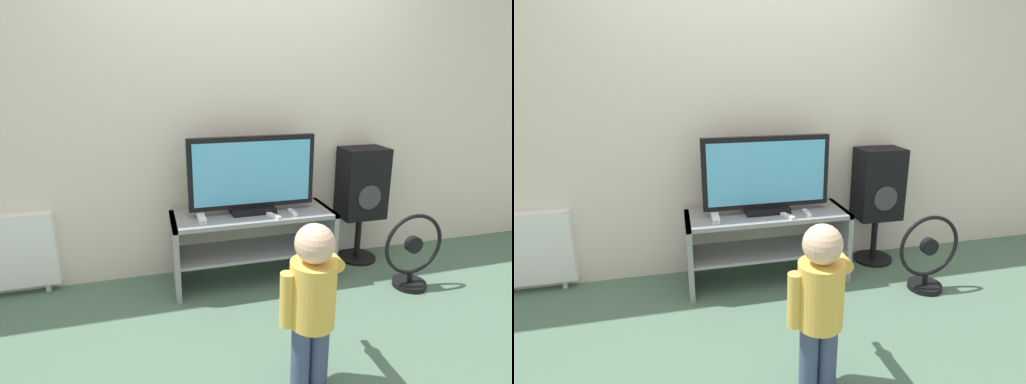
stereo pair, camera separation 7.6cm
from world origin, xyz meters
TOP-DOWN VIEW (x-y plane):
  - ground_plane at (0.00, 0.00)m, footprint 16.00×16.00m
  - wall_back at (0.00, 0.51)m, footprint 10.00×0.06m
  - tv_stand at (0.00, 0.22)m, footprint 1.19×0.43m
  - television at (0.00, 0.23)m, footprint 0.93×0.20m
  - game_console at (-0.39, 0.16)m, footprint 0.05×0.20m
  - remote_primary at (0.27, 0.11)m, footprint 0.04×0.13m
  - remote_secondary at (0.12, 0.08)m, footprint 0.08×0.13m
  - child at (-0.00, -0.91)m, footprint 0.33×0.49m
  - speaker_tower at (0.95, 0.33)m, footprint 0.36×0.32m
  - floor_fan at (1.09, -0.20)m, footprint 0.47×0.24m
  - radiator at (-1.70, 0.44)m, footprint 0.63×0.08m

SIDE VIEW (x-z plane):
  - ground_plane at x=0.00m, z-range 0.00..0.00m
  - floor_fan at x=1.09m, z-range -0.03..0.54m
  - radiator at x=-1.70m, z-range 0.03..0.62m
  - tv_stand at x=0.00m, z-range 0.09..0.63m
  - child at x=0.00m, z-range 0.08..0.95m
  - remote_primary at x=0.27m, z-range 0.54..0.57m
  - remote_secondary at x=0.12m, z-range 0.54..0.57m
  - game_console at x=-0.39m, z-range 0.54..0.58m
  - speaker_tower at x=0.95m, z-range 0.16..1.12m
  - television at x=0.00m, z-range 0.54..1.10m
  - wall_back at x=0.00m, z-range 0.00..2.60m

